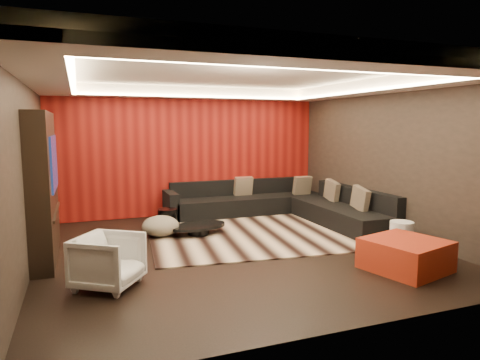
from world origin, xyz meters
name	(u,v)px	position (x,y,z in m)	size (l,w,h in m)	color
floor	(236,250)	(0.00, 0.00, -0.01)	(6.00, 6.00, 0.02)	black
ceiling	(236,73)	(0.00, 0.00, 2.81)	(6.00, 6.00, 0.02)	silver
wall_back	(190,152)	(0.00, 3.01, 1.40)	(6.00, 0.02, 2.80)	black
wall_left	(25,171)	(-3.01, 0.00, 1.40)	(0.02, 6.00, 2.80)	black
wall_right	(390,158)	(3.01, 0.00, 1.40)	(0.02, 6.00, 2.80)	black
red_feature_wall	(190,152)	(0.00, 2.97, 1.40)	(5.98, 0.05, 2.78)	#6B0C0A
soffit_back	(192,93)	(0.00, 2.70, 2.69)	(6.00, 0.60, 0.22)	silver
soffit_front	(331,54)	(0.00, -2.70, 2.69)	(6.00, 0.60, 0.22)	silver
soffit_left	(45,73)	(-2.70, 0.00, 2.69)	(0.60, 4.80, 0.22)	silver
soffit_right	(379,86)	(2.70, 0.00, 2.69)	(0.60, 4.80, 0.22)	silver
cove_back	(196,96)	(0.00, 2.36, 2.60)	(4.80, 0.08, 0.04)	#FFD899
cove_front	(313,68)	(0.00, -2.36, 2.60)	(4.80, 0.08, 0.04)	#FFD899
cove_left	(73,81)	(-2.36, 0.00, 2.60)	(0.08, 4.80, 0.04)	#FFD899
cove_right	(362,91)	(2.36, 0.00, 2.60)	(0.08, 4.80, 0.04)	#FFD899
tv_surround	(43,186)	(-2.85, 0.60, 1.10)	(0.30, 2.00, 2.20)	black
tv_screen	(53,163)	(-2.69, 0.60, 1.45)	(0.04, 1.30, 0.80)	black
tv_shelf	(56,212)	(-2.69, 0.60, 0.70)	(0.04, 1.60, 0.04)	black
rug	(260,234)	(0.74, 0.73, 0.01)	(4.00, 3.00, 0.02)	tan
coffee_table	(198,229)	(-0.34, 1.07, 0.11)	(1.06, 1.06, 0.18)	black
drum_stool	(168,220)	(-0.82, 1.47, 0.24)	(0.37, 0.37, 0.43)	black
striped_pouf	(161,226)	(-1.01, 1.19, 0.20)	(0.67, 0.67, 0.37)	beige
white_side_table	(401,236)	(2.50, -0.97, 0.23)	(0.37, 0.37, 0.46)	white
orange_ottoman	(406,255)	(1.87, -1.78, 0.21)	(0.96, 0.96, 0.43)	maroon
armchair	(108,261)	(-2.04, -0.99, 0.33)	(0.71, 0.73, 0.67)	silver
sectional_sofa	(281,206)	(1.73, 1.86, 0.26)	(3.65, 3.50, 0.75)	black
throw_pillows	(307,190)	(2.25, 1.68, 0.62)	(1.79, 2.72, 0.50)	#C2AC8E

